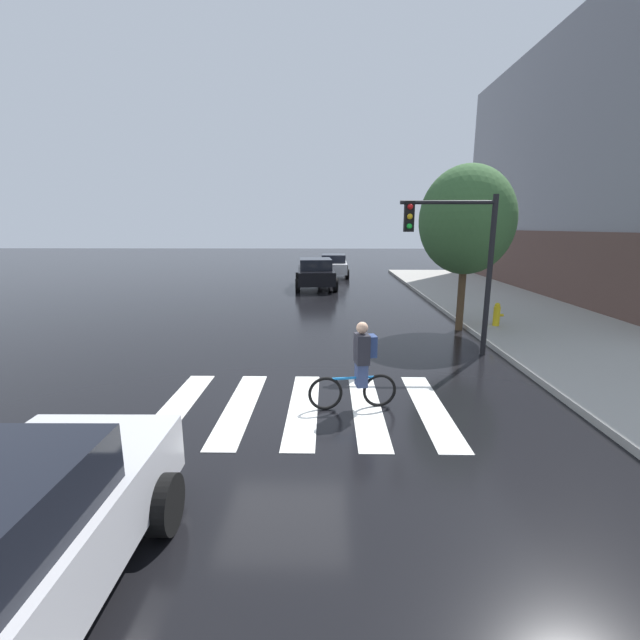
% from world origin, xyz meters
% --- Properties ---
extents(ground_plane, '(120.00, 120.00, 0.00)m').
position_xyz_m(ground_plane, '(0.00, 0.00, 0.00)').
color(ground_plane, black).
extents(crosswalk_stripes, '(5.42, 3.36, 0.01)m').
position_xyz_m(crosswalk_stripes, '(0.37, 0.00, 0.01)').
color(crosswalk_stripes, silver).
rests_on(crosswalk_stripes, ground).
extents(sedan_mid, '(2.51, 4.92, 1.66)m').
position_xyz_m(sedan_mid, '(0.13, 16.18, 0.86)').
color(sedan_mid, black).
rests_on(sedan_mid, ground).
extents(sedan_far, '(2.14, 4.46, 1.53)m').
position_xyz_m(sedan_far, '(1.23, 21.77, 0.79)').
color(sedan_far, silver).
rests_on(sedan_far, ground).
extents(cyclist, '(1.70, 0.39, 1.69)m').
position_xyz_m(cyclist, '(1.44, 0.02, 0.84)').
color(cyclist, black).
rests_on(cyclist, ground).
extents(traffic_light_near, '(2.47, 0.28, 4.20)m').
position_xyz_m(traffic_light_near, '(4.23, 3.54, 2.86)').
color(traffic_light_near, black).
rests_on(traffic_light_near, ground).
extents(fire_hydrant, '(0.33, 0.22, 0.78)m').
position_xyz_m(fire_hydrant, '(6.49, 6.34, 0.53)').
color(fire_hydrant, gold).
rests_on(fire_hydrant, sidewalk).
extents(street_tree_near, '(2.99, 2.99, 5.32)m').
position_xyz_m(street_tree_near, '(5.26, 6.33, 3.59)').
color(street_tree_near, '#4C3823').
rests_on(street_tree_near, ground).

